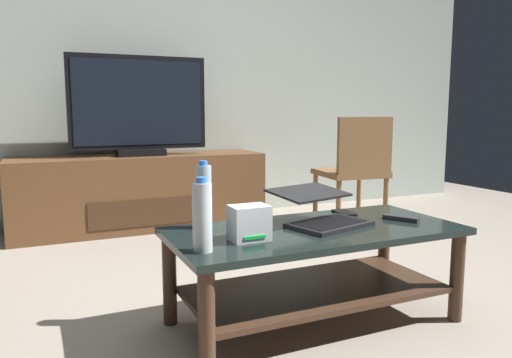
% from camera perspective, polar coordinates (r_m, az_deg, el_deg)
% --- Properties ---
extents(ground_plane, '(7.68, 7.68, 0.00)m').
position_cam_1_polar(ground_plane, '(2.21, 5.01, -16.67)').
color(ground_plane, '#9E9384').
extents(back_wall, '(6.40, 0.12, 2.80)m').
position_cam_1_polar(back_wall, '(4.29, -11.31, 14.25)').
color(back_wall, '#A8B2A8').
rests_on(back_wall, ground).
extents(coffee_table, '(1.25, 0.59, 0.42)m').
position_cam_1_polar(coffee_table, '(2.16, 6.82, -8.99)').
color(coffee_table, black).
rests_on(coffee_table, ground).
extents(media_cabinet, '(1.92, 0.51, 0.57)m').
position_cam_1_polar(media_cabinet, '(3.95, -13.16, -1.46)').
color(media_cabinet, brown).
rests_on(media_cabinet, ground).
extents(television, '(1.04, 0.20, 0.76)m').
position_cam_1_polar(television, '(3.88, -13.40, 8.04)').
color(television, black).
rests_on(television, media_cabinet).
extents(dining_chair, '(0.49, 0.49, 0.87)m').
position_cam_1_polar(dining_chair, '(3.64, 11.46, 1.28)').
color(dining_chair, brown).
rests_on(dining_chair, ground).
extents(laptop, '(0.42, 0.43, 0.15)m').
position_cam_1_polar(laptop, '(2.18, 7.53, -3.71)').
color(laptop, black).
rests_on(laptop, coffee_table).
extents(router_box, '(0.15, 0.11, 0.14)m').
position_cam_1_polar(router_box, '(1.90, -0.80, -5.11)').
color(router_box, silver).
rests_on(router_box, coffee_table).
extents(water_bottle_near, '(0.07, 0.07, 0.27)m').
position_cam_1_polar(water_bottle_near, '(1.75, -6.26, -4.36)').
color(water_bottle_near, silver).
rests_on(water_bottle_near, coffee_table).
extents(water_bottle_far, '(0.07, 0.07, 0.29)m').
position_cam_1_polar(water_bottle_far, '(2.10, -6.09, -1.98)').
color(water_bottle_far, silver).
rests_on(water_bottle_far, coffee_table).
extents(cell_phone, '(0.09, 0.15, 0.01)m').
position_cam_1_polar(cell_phone, '(2.43, 10.19, -3.86)').
color(cell_phone, black).
rests_on(cell_phone, coffee_table).
extents(tv_remote, '(0.12, 0.16, 0.02)m').
position_cam_1_polar(tv_remote, '(2.34, 16.47, -4.39)').
color(tv_remote, '#2D2D30').
rests_on(tv_remote, coffee_table).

